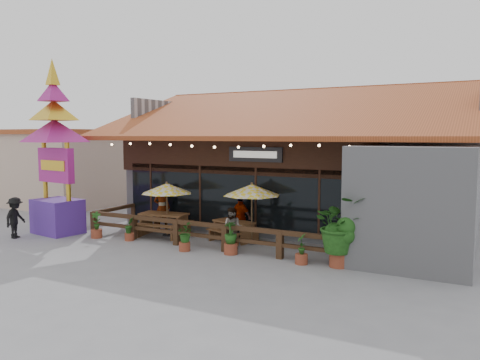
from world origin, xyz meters
The scene contains 19 objects.
ground centered at (0.00, 0.00, 0.00)m, with size 100.00×100.00×0.00m, color gray.
restaurant_building centered at (0.26, 6.61, 2.21)m, with size 15.50×14.73×6.09m.
patio_railing centered at (-2.25, -0.27, 0.61)m, with size 10.00×2.60×0.92m.
neighbor_building centered at (-15.00, 6.00, 2.14)m, with size 8.40×8.40×4.22m.
umbrella_left centered at (-3.72, 0.58, 1.86)m, with size 2.36×2.36×2.13m.
umbrella_right centered at (-0.24, 0.99, 1.95)m, with size 2.23×2.23×2.23m.
picnic_table_left centered at (-3.87, 0.58, 0.60)m, with size 2.01×1.79×0.88m.
picnic_table_right centered at (-1.00, 1.02, 0.51)m, with size 1.88×1.73×0.75m.
thai_sign_tower centered at (-7.91, -1.05, 3.91)m, with size 3.10×3.10×7.40m.
tropical_plant centered at (3.42, -0.51, 1.24)m, with size 2.06×2.01×2.16m.
diner_a centered at (-4.59, 1.41, 0.93)m, with size 0.68×0.44×1.86m, color #331B10.
diner_b centered at (-0.46, -0.06, 0.72)m, with size 0.70×0.55×1.44m, color #331B10.
diner_c centered at (-0.94, 1.49, 0.84)m, with size 0.98×0.41×1.67m, color #331B10.
pedestrian centered at (-8.61, -2.44, 0.79)m, with size 1.02×0.58×1.57m, color black.
planter_a centered at (-5.90, -0.98, 0.43)m, with size 0.44×0.42×1.02m.
planter_b centered at (-4.48, -0.74, 0.39)m, with size 0.35×0.38×0.87m.
planter_c centered at (-1.76, -1.08, 0.53)m, with size 0.76×0.75×0.94m.
planter_d centered at (-0.16, -0.72, 0.53)m, with size 0.59×0.59×1.10m.
planter_e centered at (2.32, -0.76, 0.40)m, with size 0.39×0.40×0.95m.
Camera 1 is at (7.20, -13.96, 3.91)m, focal length 35.00 mm.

